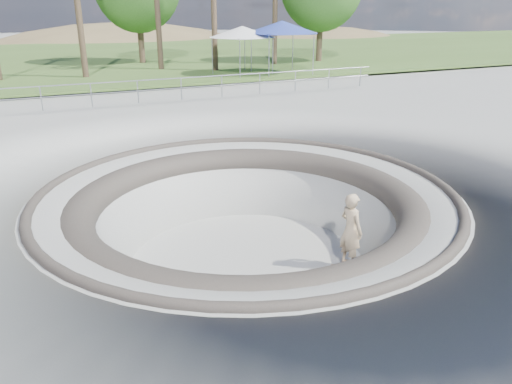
# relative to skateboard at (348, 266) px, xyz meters

# --- Properties ---
(ground) EXTENTS (180.00, 180.00, 0.00)m
(ground) POSITION_rel_skateboard_xyz_m (-2.16, 1.41, 1.83)
(ground) COLOR #A6A7A1
(ground) RESTS_ON ground
(skate_bowl) EXTENTS (14.00, 14.00, 4.10)m
(skate_bowl) POSITION_rel_skateboard_xyz_m (-2.16, 1.41, 0.00)
(skate_bowl) COLOR #A6A7A1
(skate_bowl) RESTS_ON ground
(grass_strip) EXTENTS (180.00, 36.00, 0.12)m
(grass_strip) POSITION_rel_skateboard_xyz_m (-2.16, 35.41, 2.05)
(grass_strip) COLOR #406026
(grass_strip) RESTS_ON ground
(distant_hills) EXTENTS (103.20, 45.00, 28.60)m
(distant_hills) POSITION_rel_skateboard_xyz_m (1.62, 58.58, -5.19)
(distant_hills) COLOR brown
(distant_hills) RESTS_ON ground
(safety_railing) EXTENTS (25.00, 0.06, 1.03)m
(safety_railing) POSITION_rel_skateboard_xyz_m (-2.16, 13.41, 2.52)
(safety_railing) COLOR gray
(safety_railing) RESTS_ON ground
(skateboard) EXTENTS (0.85, 0.41, 0.09)m
(skateboard) POSITION_rel_skateboard_xyz_m (0.00, 0.00, 0.00)
(skateboard) COLOR brown
(skateboard) RESTS_ON ground
(skater) EXTENTS (0.54, 0.75, 1.92)m
(skater) POSITION_rel_skateboard_xyz_m (-0.00, 0.00, 0.98)
(skater) COLOR #D5B48A
(skater) RESTS_ON skateboard
(canopy_white) EXTENTS (5.38, 5.38, 2.84)m
(canopy_white) POSITION_rel_skateboard_xyz_m (5.80, 20.10, 4.60)
(canopy_white) COLOR gray
(canopy_white) RESTS_ON ground
(canopy_blue) EXTENTS (6.20, 6.20, 3.14)m
(canopy_blue) POSITION_rel_skateboard_xyz_m (8.16, 19.41, 4.86)
(canopy_blue) COLOR gray
(canopy_blue) RESTS_ON ground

